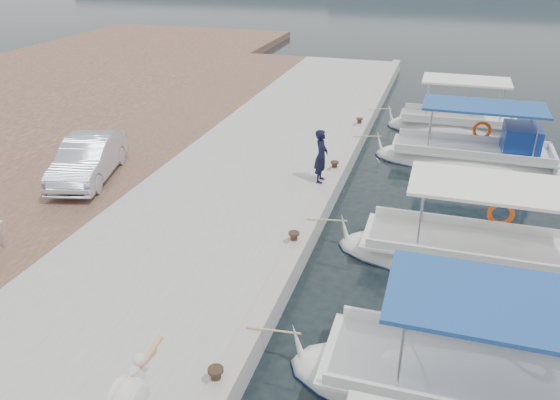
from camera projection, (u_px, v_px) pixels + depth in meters
The scene contains 12 objects.
ground at pixel (291, 296), 12.59m from camera, with size 400.00×400.00×0.00m, color black.
concrete_quay at pixel (244, 186), 17.57m from camera, with size 6.00×40.00×0.50m, color #A0A09B.
quay_curb at pixel (329, 187), 16.71m from camera, with size 0.44×40.00×0.12m, color #A7A194.
cobblestone_strip at pixel (108, 169), 18.88m from camera, with size 4.00×40.00×0.50m, color brown.
fishing_caique_b at pixel (496, 400), 9.58m from camera, with size 7.52×2.41×2.83m.
fishing_caique_c at pixel (485, 262), 13.68m from camera, with size 7.46×2.28×2.83m.
fishing_caique_d at pixel (474, 160), 19.80m from camera, with size 6.92×2.26×2.83m.
fishing_caique_e at pixel (456, 128), 23.28m from camera, with size 5.83×2.11×2.83m.
mooring_bollards at pixel (294, 237), 13.67m from camera, with size 0.28×20.28×0.33m.
pelican at pixel (129, 395), 8.44m from camera, with size 0.54×1.41×1.09m.
fisherman at pixel (321, 156), 16.93m from camera, with size 0.62×0.41×1.70m, color black.
parked_car at pixel (88, 159), 17.23m from camera, with size 1.40×4.02×1.33m, color silver.
Camera 1 is at (2.77, -10.01, 7.46)m, focal length 35.00 mm.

